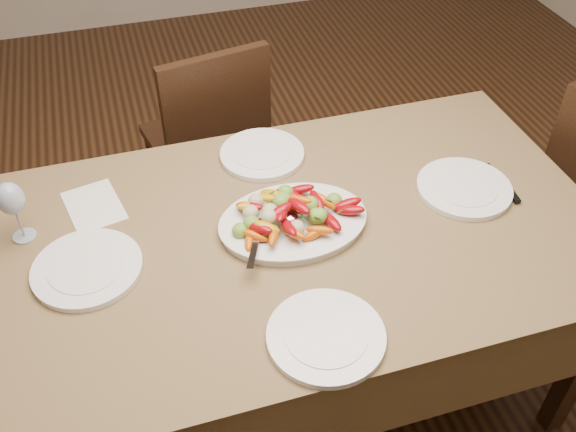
% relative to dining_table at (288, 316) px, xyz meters
% --- Properties ---
extents(floor, '(6.00, 6.00, 0.00)m').
position_rel_dining_table_xyz_m(floor, '(0.23, 0.10, -0.38)').
color(floor, '#382111').
rests_on(floor, ground).
extents(dining_table, '(1.84, 1.05, 0.76)m').
position_rel_dining_table_xyz_m(dining_table, '(0.00, 0.00, 0.00)').
color(dining_table, brown).
rests_on(dining_table, ground).
extents(chair_far, '(0.49, 0.49, 0.95)m').
position_rel_dining_table_xyz_m(chair_far, '(-0.09, 0.91, 0.10)').
color(chair_far, black).
rests_on(chair_far, ground).
extents(serving_platter, '(0.42, 0.31, 0.02)m').
position_rel_dining_table_xyz_m(serving_platter, '(0.02, 0.02, 0.39)').
color(serving_platter, white).
rests_on(serving_platter, dining_table).
extents(roasted_vegetables, '(0.35, 0.23, 0.09)m').
position_rel_dining_table_xyz_m(roasted_vegetables, '(0.02, 0.02, 0.45)').
color(roasted_vegetables, maroon).
rests_on(roasted_vegetables, serving_platter).
extents(serving_spoon, '(0.28, 0.16, 0.03)m').
position_rel_dining_table_xyz_m(serving_spoon, '(-0.04, -0.02, 0.43)').
color(serving_spoon, '#9EA0A8').
rests_on(serving_spoon, serving_platter).
extents(plate_left, '(0.29, 0.29, 0.02)m').
position_rel_dining_table_xyz_m(plate_left, '(-0.56, 0.01, 0.39)').
color(plate_left, white).
rests_on(plate_left, dining_table).
extents(plate_right, '(0.29, 0.29, 0.02)m').
position_rel_dining_table_xyz_m(plate_right, '(0.57, 0.02, 0.39)').
color(plate_right, white).
rests_on(plate_right, dining_table).
extents(plate_far, '(0.28, 0.28, 0.02)m').
position_rel_dining_table_xyz_m(plate_far, '(0.02, 0.37, 0.39)').
color(plate_far, white).
rests_on(plate_far, dining_table).
extents(plate_near, '(0.29, 0.29, 0.02)m').
position_rel_dining_table_xyz_m(plate_near, '(-0.02, -0.39, 0.39)').
color(plate_near, white).
rests_on(plate_near, dining_table).
extents(wine_glass, '(0.08, 0.08, 0.20)m').
position_rel_dining_table_xyz_m(wine_glass, '(-0.72, 0.20, 0.48)').
color(wine_glass, '#8C99A5').
rests_on(wine_glass, dining_table).
extents(menu_card, '(0.19, 0.24, 0.00)m').
position_rel_dining_table_xyz_m(menu_card, '(-0.52, 0.27, 0.38)').
color(menu_card, silver).
rests_on(menu_card, dining_table).
extents(table_knife, '(0.04, 0.20, 0.01)m').
position_rel_dining_table_xyz_m(table_knife, '(0.70, 0.00, 0.38)').
color(table_knife, '#9EA0A8').
rests_on(table_knife, dining_table).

